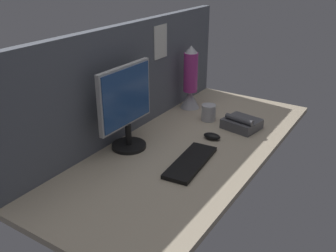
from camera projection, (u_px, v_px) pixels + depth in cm
name	position (u px, v px, depth cm)	size (l,w,h in cm)	color
ground_plane	(187.00, 148.00, 199.97)	(180.00, 80.00, 3.00)	tan
cubicle_wall_back	(128.00, 79.00, 205.44)	(180.00, 5.50, 60.00)	#565B66
monitor	(126.00, 105.00, 188.19)	(38.05, 18.00, 43.53)	black
keyboard	(191.00, 162.00, 181.33)	(37.00, 13.00, 2.00)	black
mouse	(212.00, 136.00, 205.74)	(5.60, 9.60, 3.40)	black
mug_steel	(209.00, 113.00, 228.19)	(8.73, 8.73, 9.81)	#B2B2B7
lava_lamp	(190.00, 82.00, 242.48)	(12.49, 12.49, 40.87)	#A5A5AD
desk_phone	(241.00, 123.00, 217.84)	(20.03, 21.66, 8.80)	#4C4C51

